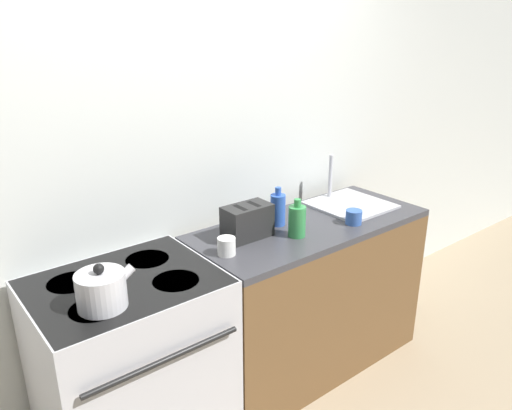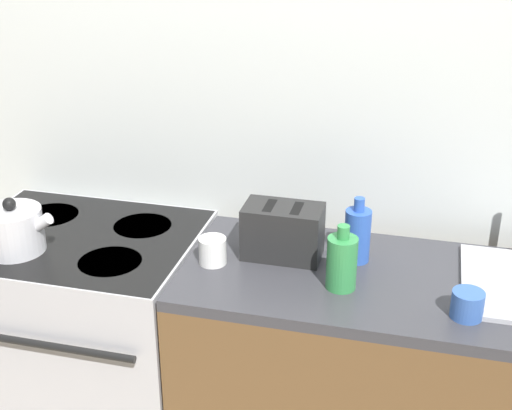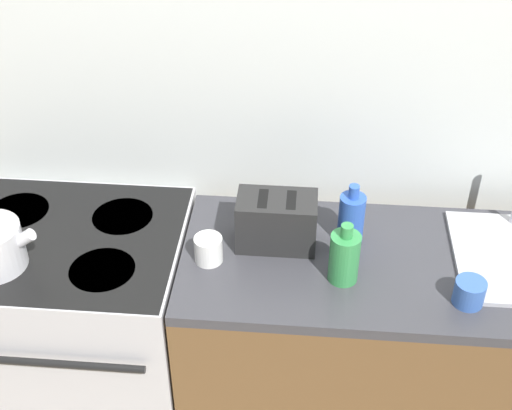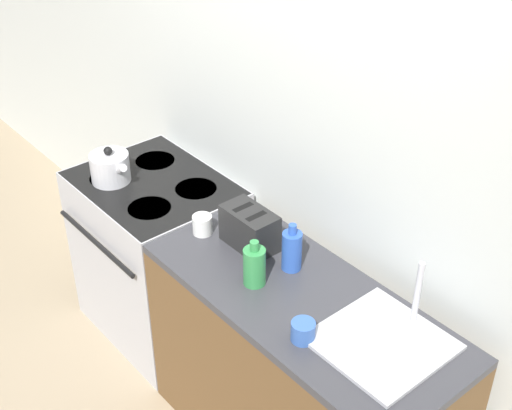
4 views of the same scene
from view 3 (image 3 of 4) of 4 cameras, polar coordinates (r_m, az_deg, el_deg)
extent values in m
cube|color=silver|center=(2.34, -0.07, 9.74)|extent=(8.00, 0.05, 2.60)
cube|color=#B7B7BC|center=(2.68, -13.95, -10.12)|extent=(0.79, 0.63, 0.91)
cube|color=black|center=(2.38, -15.51, -2.77)|extent=(0.78, 0.62, 0.02)
cylinder|color=black|center=(2.23, -12.20, -5.17)|extent=(0.20, 0.20, 0.01)
cylinder|color=black|center=(2.53, -18.45, -0.52)|extent=(0.20, 0.20, 0.01)
cylinder|color=black|center=(2.42, -10.62, -0.98)|extent=(0.20, 0.20, 0.01)
cylinder|color=black|center=(2.28, -17.31, -11.92)|extent=(0.67, 0.02, 0.02)
cube|color=brown|center=(2.58, 10.37, -12.41)|extent=(1.38, 0.59, 0.87)
cube|color=#38383D|center=(2.26, 11.63, -4.86)|extent=(1.38, 0.59, 0.04)
cylinder|color=silver|center=(2.23, -18.42, -2.77)|extent=(0.11, 0.04, 0.09)
cube|color=black|center=(2.22, 1.66, -1.32)|extent=(0.25, 0.14, 0.17)
cube|color=black|center=(2.17, 0.56, 0.44)|extent=(0.03, 0.10, 0.01)
cube|color=black|center=(2.17, 2.84, 0.32)|extent=(0.03, 0.10, 0.01)
cylinder|color=#2D56B7|center=(2.24, 7.62, -1.16)|extent=(0.08, 0.08, 0.17)
cylinder|color=#2D56B7|center=(2.18, 7.85, 1.05)|extent=(0.03, 0.03, 0.04)
cylinder|color=#338C47|center=(2.11, 7.07, -4.20)|extent=(0.09, 0.09, 0.16)
cylinder|color=#338C47|center=(2.04, 7.28, -2.08)|extent=(0.04, 0.04, 0.04)
cylinder|color=#3860B2|center=(2.13, 16.69, -6.71)|extent=(0.09, 0.09, 0.08)
cylinder|color=white|center=(2.18, -3.83, -3.55)|extent=(0.09, 0.09, 0.09)
camera|label=1|loc=(1.58, -80.67, -12.25)|focal=35.00mm
camera|label=2|loc=(0.55, 87.53, -55.53)|focal=50.00mm
camera|label=4|loc=(1.86, 96.22, 9.02)|focal=50.00mm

